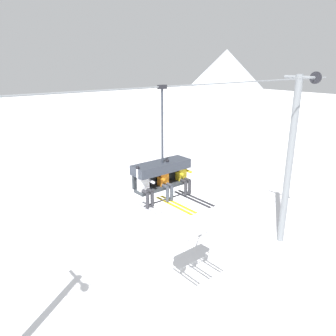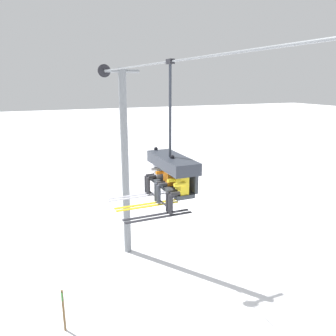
% 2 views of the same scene
% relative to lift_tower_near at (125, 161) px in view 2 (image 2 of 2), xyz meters
% --- Properties ---
extents(lift_tower_near, '(0.36, 1.88, 9.19)m').
position_rel_lift_tower_near_xyz_m(lift_tower_near, '(0.00, 0.00, 0.00)').
color(lift_tower_near, slate).
rests_on(lift_tower_near, ground_plane).
extents(lift_cable, '(18.35, 0.05, 0.05)m').
position_rel_lift_tower_near_xyz_m(lift_cable, '(8.17, -0.78, 4.15)').
color(lift_cable, slate).
extents(chairlift_chair, '(1.98, 0.74, 3.56)m').
position_rel_lift_tower_near_xyz_m(chairlift_chair, '(7.25, -0.71, 1.53)').
color(chairlift_chair, '#33383D').
extents(skier_white, '(0.48, 1.70, 1.34)m').
position_rel_lift_tower_near_xyz_m(skier_white, '(6.46, -0.92, 1.23)').
color(skier_white, silver).
extents(skier_orange, '(0.48, 1.70, 1.34)m').
position_rel_lift_tower_near_xyz_m(skier_orange, '(7.25, -0.92, 1.23)').
color(skier_orange, orange).
extents(skier_yellow, '(0.46, 1.70, 1.23)m').
position_rel_lift_tower_near_xyz_m(skier_yellow, '(8.03, -0.93, 1.21)').
color(skier_yellow, yellow).
extents(trail_sign, '(0.36, 0.08, 1.60)m').
position_rel_lift_tower_near_xyz_m(trail_sign, '(4.53, -3.60, -3.86)').
color(trail_sign, brown).
rests_on(trail_sign, ground_plane).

